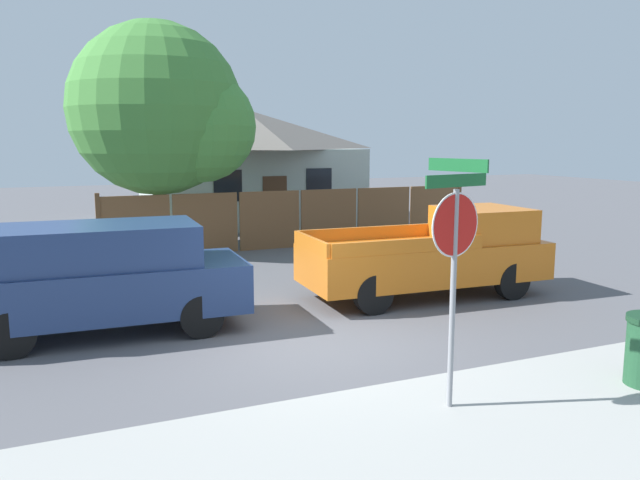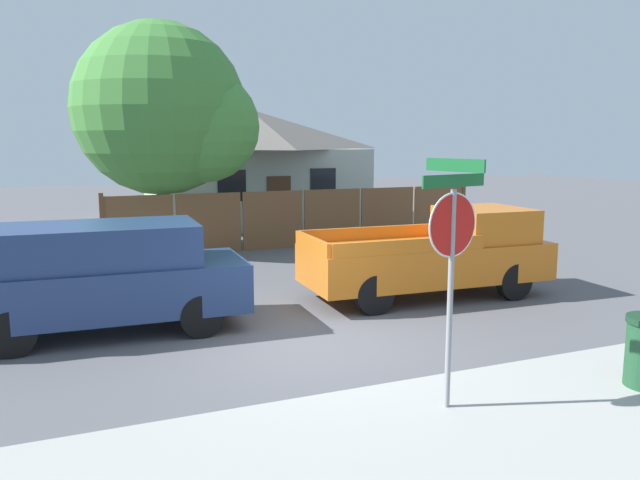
{
  "view_description": "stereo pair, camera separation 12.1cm",
  "coord_description": "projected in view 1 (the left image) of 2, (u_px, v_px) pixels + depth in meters",
  "views": [
    {
      "loc": [
        -3.75,
        -8.99,
        3.22
      ],
      "look_at": [
        0.3,
        0.43,
        1.6
      ],
      "focal_mm": 35.0,
      "sensor_mm": 36.0,
      "label": 1
    },
    {
      "loc": [
        -3.63,
        -9.04,
        3.22
      ],
      "look_at": [
        0.3,
        0.43,
        1.6
      ],
      "focal_mm": 35.0,
      "sensor_mm": 36.0,
      "label": 2
    }
  ],
  "objects": [
    {
      "name": "oak_tree",
      "position": [
        165.0,
        113.0,
        17.94
      ],
      "size": [
        5.21,
        4.97,
        6.63
      ],
      "color": "brown",
      "rests_on": "ground"
    },
    {
      "name": "house",
      "position": [
        245.0,
        163.0,
        25.47
      ],
      "size": [
        8.25,
        7.88,
        4.52
      ],
      "color": "#B2C1B7",
      "rests_on": "ground"
    },
    {
      "name": "ground_plane",
      "position": [
        314.0,
        342.0,
        10.12
      ],
      "size": [
        80.0,
        80.0,
        0.0
      ],
      "primitive_type": "plane",
      "color": "#56565B"
    },
    {
      "name": "stop_sign",
      "position": [
        455.0,
        241.0,
        7.35
      ],
      "size": [
        0.98,
        0.89,
        3.03
      ],
      "rotation": [
        0.0,
        0.0,
        0.21
      ],
      "color": "gray",
      "rests_on": "ground"
    },
    {
      "name": "sidewalk_strip",
      "position": [
        439.0,
        437.0,
        6.85
      ],
      "size": [
        36.0,
        3.2,
        0.01
      ],
      "color": "#A3A39E",
      "rests_on": "ground"
    },
    {
      "name": "red_suv",
      "position": [
        105.0,
        275.0,
        10.49
      ],
      "size": [
        4.67,
        2.1,
        1.86
      ],
      "rotation": [
        0.0,
        0.0,
        -0.04
      ],
      "color": "navy",
      "rests_on": "ground"
    },
    {
      "name": "orange_pickup",
      "position": [
        435.0,
        254.0,
        13.05
      ],
      "size": [
        5.18,
        2.13,
        1.83
      ],
      "rotation": [
        0.0,
        0.0,
        -0.04
      ],
      "color": "orange",
      "rests_on": "ground"
    },
    {
      "name": "wooden_fence",
      "position": [
        300.0,
        219.0,
        19.15
      ],
      "size": [
        11.83,
        0.12,
        1.85
      ],
      "color": "brown",
      "rests_on": "ground"
    }
  ]
}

